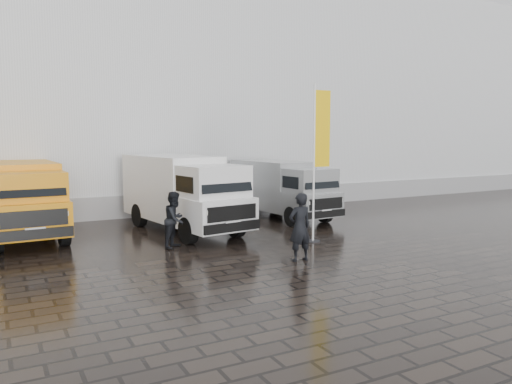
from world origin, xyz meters
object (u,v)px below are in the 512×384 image
wheelie_bin (302,196)px  van_yellow (24,201)px  van_silver (283,190)px  person_front (300,227)px  person_tent (175,219)px  van_white (184,194)px  flagpole (319,154)px

wheelie_bin → van_yellow: bearing=171.4°
van_silver → person_front: bearing=-122.0°
person_front → person_tent: (-2.57, 3.40, -0.08)m
van_white → flagpole: size_ratio=1.23×
van_yellow → wheelie_bin: (12.98, 2.33, -0.80)m
van_yellow → wheelie_bin: bearing=8.0°
van_yellow → van_silver: size_ratio=1.00×
van_white → wheelie_bin: 8.48m
flagpole → person_tent: 5.23m
flagpole → van_yellow: bearing=149.9°
van_silver → van_yellow: bearing=172.8°
van_yellow → van_white: size_ratio=0.88×
van_white → van_silver: van_white is taller
van_silver → flagpole: flagpole is taller
van_yellow → van_white: 5.51m
wheelie_bin → person_front: (-6.24, -9.45, 0.47)m
van_silver → wheelie_bin: size_ratio=5.52×
person_tent → flagpole: bearing=-61.7°
van_yellow → person_front: van_yellow is taller
van_silver → van_white: bearing=-174.9°
van_white → wheelie_bin: van_white is taller
person_tent → van_white: bearing=19.1°
van_silver → person_tent: (-6.00, -3.28, -0.34)m
wheelie_bin → person_front: size_ratio=0.53×
person_front → person_tent: person_front is taller
person_tent → van_yellow: bearing=93.3°
van_white → van_silver: (4.82, 0.84, -0.17)m
wheelie_bin → person_tent: person_tent is taller
person_tent → wheelie_bin: bearing=-10.5°
van_white → flagpole: 5.36m
van_white → van_silver: 4.90m
wheelie_bin → flagpole: bearing=-138.3°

